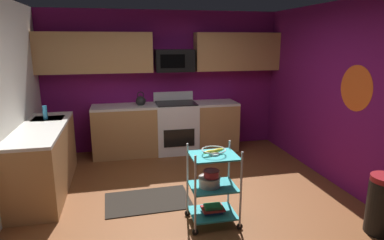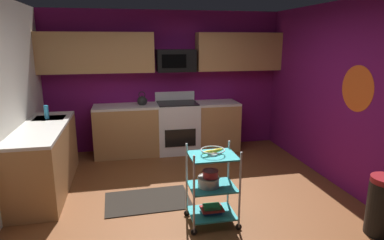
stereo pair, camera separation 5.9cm
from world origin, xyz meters
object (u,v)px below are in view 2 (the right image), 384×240
object	(u,v)px
rolling_cart	(212,186)
mixing_bowl_large	(208,181)
kettle	(142,101)
mixing_bowl_small	(210,174)
trash_can	(384,206)
dish_soap_bottle	(46,112)
book_stack	(212,209)
fruit_bowl	(213,151)
microwave	(176,61)
oven_range	(177,127)

from	to	relation	value
rolling_cart	mixing_bowl_large	world-z (taller)	rolling_cart
rolling_cart	kettle	world-z (taller)	kettle
mixing_bowl_small	kettle	size ratio (longest dim) A/B	0.69
mixing_bowl_small	trash_can	bearing A→B (deg)	-17.98
dish_soap_bottle	trash_can	distance (m)	4.58
rolling_cart	kettle	xyz separation A→B (m)	(-0.61, 2.62, 0.54)
book_stack	fruit_bowl	bearing A→B (deg)	97.13
microwave	fruit_bowl	world-z (taller)	microwave
dish_soap_bottle	trash_can	bearing A→B (deg)	-32.32
book_stack	dish_soap_bottle	size ratio (longest dim) A/B	1.29
oven_range	dish_soap_bottle	world-z (taller)	dish_soap_bottle
fruit_bowl	book_stack	bearing A→B (deg)	-82.87
kettle	dish_soap_bottle	size ratio (longest dim) A/B	1.32
microwave	trash_can	bearing A→B (deg)	-62.64
mixing_bowl_small	trash_can	size ratio (longest dim) A/B	0.28
fruit_bowl	trash_can	xyz separation A→B (m)	(1.75, -0.59, -0.55)
microwave	trash_can	world-z (taller)	microwave
fruit_bowl	kettle	world-z (taller)	kettle
microwave	kettle	world-z (taller)	microwave
trash_can	oven_range	bearing A→B (deg)	118.11
oven_range	book_stack	size ratio (longest dim) A/B	4.26
mixing_bowl_large	dish_soap_bottle	xyz separation A→B (m)	(-2.03, 1.83, 0.50)
oven_range	mixing_bowl_large	xyz separation A→B (m)	(-0.07, -2.63, 0.04)
mixing_bowl_large	kettle	xyz separation A→B (m)	(-0.57, 2.62, 0.48)
oven_range	book_stack	bearing A→B (deg)	-90.64
oven_range	mixing_bowl_large	size ratio (longest dim) A/B	4.37
mixing_bowl_large	mixing_bowl_small	size ratio (longest dim) A/B	1.38
fruit_bowl	trash_can	size ratio (longest dim) A/B	0.41
oven_range	mixing_bowl_small	xyz separation A→B (m)	(-0.06, -2.64, 0.14)
oven_range	kettle	xyz separation A→B (m)	(-0.64, -0.00, 0.52)
dish_soap_bottle	trash_can	world-z (taller)	dish_soap_bottle
mixing_bowl_large	dish_soap_bottle	distance (m)	2.78
microwave	kettle	size ratio (longest dim) A/B	2.65
dish_soap_bottle	book_stack	bearing A→B (deg)	-41.36
mixing_bowl_large	trash_can	distance (m)	1.90
microwave	rolling_cart	distance (m)	3.00
book_stack	kettle	size ratio (longest dim) A/B	0.98
rolling_cart	microwave	bearing A→B (deg)	89.40
mixing_bowl_small	dish_soap_bottle	distance (m)	2.78
fruit_bowl	microwave	bearing A→B (deg)	89.40
rolling_cart	dish_soap_bottle	distance (m)	2.82
kettle	trash_can	bearing A→B (deg)	-53.72
mixing_bowl_small	trash_can	distance (m)	1.89
rolling_cart	mixing_bowl_small	distance (m)	0.17
mixing_bowl_large	trash_can	xyz separation A→B (m)	(1.79, -0.59, -0.19)
kettle	fruit_bowl	bearing A→B (deg)	-76.88
rolling_cart	dish_soap_bottle	xyz separation A→B (m)	(-2.07, 1.83, 0.57)
trash_can	fruit_bowl	bearing A→B (deg)	161.26
fruit_bowl	dish_soap_bottle	distance (m)	2.77
oven_range	book_stack	world-z (taller)	oven_range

